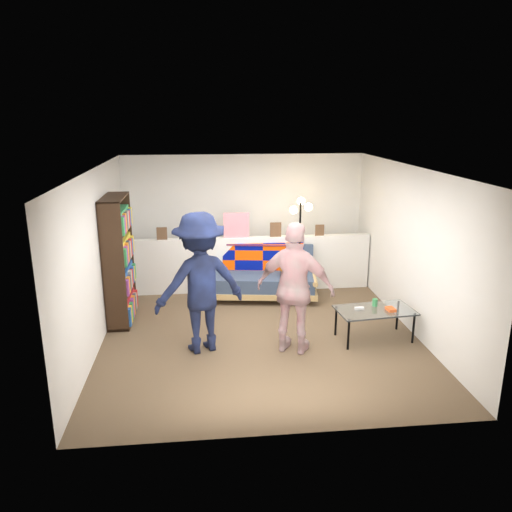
{
  "coord_description": "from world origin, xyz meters",
  "views": [
    {
      "loc": [
        -0.77,
        -6.79,
        3.12
      ],
      "look_at": [
        0.0,
        0.4,
        1.05
      ],
      "focal_mm": 35.0,
      "sensor_mm": 36.0,
      "label": 1
    }
  ],
  "objects_px": {
    "futon_sofa": "(264,276)",
    "person_right": "(295,289)",
    "bookshelf": "(119,264)",
    "floor_lamp": "(300,226)",
    "coffee_table": "(375,311)",
    "person_left": "(200,283)"
  },
  "relations": [
    {
      "from": "person_right",
      "to": "bookshelf",
      "type": "bearing_deg",
      "value": -2.89
    },
    {
      "from": "futon_sofa",
      "to": "bookshelf",
      "type": "xyz_separation_m",
      "value": [
        -2.33,
        -0.78,
        0.53
      ]
    },
    {
      "from": "bookshelf",
      "to": "person_left",
      "type": "distance_m",
      "value": 1.69
    },
    {
      "from": "futon_sofa",
      "to": "person_right",
      "type": "height_order",
      "value": "person_right"
    },
    {
      "from": "futon_sofa",
      "to": "person_left",
      "type": "xyz_separation_m",
      "value": [
        -1.09,
        -1.93,
        0.58
      ]
    },
    {
      "from": "bookshelf",
      "to": "coffee_table",
      "type": "relative_size",
      "value": 1.72
    },
    {
      "from": "bookshelf",
      "to": "person_right",
      "type": "relative_size",
      "value": 1.09
    },
    {
      "from": "futon_sofa",
      "to": "person_left",
      "type": "distance_m",
      "value": 2.29
    },
    {
      "from": "coffee_table",
      "to": "bookshelf",
      "type": "bearing_deg",
      "value": 163.29
    },
    {
      "from": "futon_sofa",
      "to": "person_right",
      "type": "xyz_separation_m",
      "value": [
        0.16,
        -2.12,
        0.52
      ]
    },
    {
      "from": "bookshelf",
      "to": "floor_lamp",
      "type": "distance_m",
      "value": 3.17
    },
    {
      "from": "person_left",
      "to": "futon_sofa",
      "type": "bearing_deg",
      "value": -138.4
    },
    {
      "from": "person_left",
      "to": "person_right",
      "type": "bearing_deg",
      "value": 152.15
    },
    {
      "from": "bookshelf",
      "to": "floor_lamp",
      "type": "bearing_deg",
      "value": 17.94
    },
    {
      "from": "person_left",
      "to": "person_right",
      "type": "relative_size",
      "value": 1.07
    },
    {
      "from": "bookshelf",
      "to": "person_right",
      "type": "distance_m",
      "value": 2.83
    },
    {
      "from": "coffee_table",
      "to": "person_left",
      "type": "xyz_separation_m",
      "value": [
        -2.46,
        -0.04,
        0.53
      ]
    },
    {
      "from": "floor_lamp",
      "to": "person_right",
      "type": "bearing_deg",
      "value": -102.5
    },
    {
      "from": "coffee_table",
      "to": "floor_lamp",
      "type": "height_order",
      "value": "floor_lamp"
    },
    {
      "from": "futon_sofa",
      "to": "floor_lamp",
      "type": "relative_size",
      "value": 1.15
    },
    {
      "from": "bookshelf",
      "to": "person_left",
      "type": "relative_size",
      "value": 1.02
    },
    {
      "from": "coffee_table",
      "to": "person_right",
      "type": "distance_m",
      "value": 1.32
    }
  ]
}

